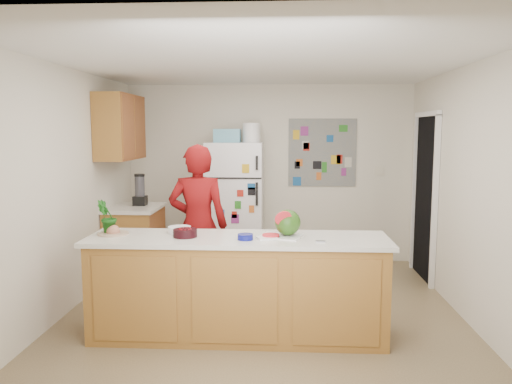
# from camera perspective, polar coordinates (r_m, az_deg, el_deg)

# --- Properties ---
(floor) EXTENTS (4.00, 4.50, 0.02)m
(floor) POSITION_cam_1_polar(r_m,az_deg,el_deg) (5.18, 0.72, -14.09)
(floor) COLOR brown
(floor) RESTS_ON ground
(wall_back) EXTENTS (4.00, 0.02, 2.50)m
(wall_back) POSITION_cam_1_polar(r_m,az_deg,el_deg) (7.12, 1.50, 2.13)
(wall_back) COLOR beige
(wall_back) RESTS_ON ground
(wall_left) EXTENTS (0.02, 4.50, 2.50)m
(wall_left) POSITION_cam_1_polar(r_m,az_deg,el_deg) (5.35, -21.32, 0.02)
(wall_left) COLOR beige
(wall_left) RESTS_ON ground
(wall_right) EXTENTS (0.02, 4.50, 2.50)m
(wall_right) POSITION_cam_1_polar(r_m,az_deg,el_deg) (5.19, 23.49, -0.28)
(wall_right) COLOR beige
(wall_right) RESTS_ON ground
(ceiling) EXTENTS (4.00, 4.50, 0.02)m
(ceiling) POSITION_cam_1_polar(r_m,az_deg,el_deg) (4.88, 0.77, 14.71)
(ceiling) COLOR white
(ceiling) RESTS_ON wall_back
(doorway) EXTENTS (0.03, 0.85, 2.04)m
(doorway) POSITION_cam_1_polar(r_m,az_deg,el_deg) (6.58, 18.82, -0.66)
(doorway) COLOR black
(doorway) RESTS_ON ground
(peninsula_base) EXTENTS (2.60, 0.62, 0.88)m
(peninsula_base) POSITION_cam_1_polar(r_m,az_deg,el_deg) (4.57, -2.09, -11.03)
(peninsula_base) COLOR brown
(peninsula_base) RESTS_ON floor
(peninsula_top) EXTENTS (2.68, 0.70, 0.04)m
(peninsula_top) POSITION_cam_1_polar(r_m,az_deg,el_deg) (4.45, -2.12, -5.40)
(peninsula_top) COLOR silver
(peninsula_top) RESTS_ON peninsula_base
(side_counter_base) EXTENTS (0.60, 0.80, 0.86)m
(side_counter_base) POSITION_cam_1_polar(r_m,az_deg,el_deg) (6.62, -13.62, -5.63)
(side_counter_base) COLOR brown
(side_counter_base) RESTS_ON floor
(side_counter_top) EXTENTS (0.64, 0.84, 0.04)m
(side_counter_top) POSITION_cam_1_polar(r_m,az_deg,el_deg) (6.54, -13.73, -1.78)
(side_counter_top) COLOR silver
(side_counter_top) RESTS_ON side_counter_base
(upper_cabinets) EXTENTS (0.35, 1.00, 0.80)m
(upper_cabinets) POSITION_cam_1_polar(r_m,az_deg,el_deg) (6.46, -15.24, 7.16)
(upper_cabinets) COLOR brown
(upper_cabinets) RESTS_ON wall_left
(refrigerator) EXTENTS (0.75, 0.70, 1.70)m
(refrigerator) POSITION_cam_1_polar(r_m,az_deg,el_deg) (6.82, -2.39, -1.48)
(refrigerator) COLOR silver
(refrigerator) RESTS_ON floor
(fridge_top_bin) EXTENTS (0.35, 0.28, 0.18)m
(fridge_top_bin) POSITION_cam_1_polar(r_m,az_deg,el_deg) (6.75, -3.28, 6.44)
(fridge_top_bin) COLOR #5999B2
(fridge_top_bin) RESTS_ON refrigerator
(photo_collage) EXTENTS (0.95, 0.01, 0.95)m
(photo_collage) POSITION_cam_1_polar(r_m,az_deg,el_deg) (7.10, 7.58, 4.48)
(photo_collage) COLOR slate
(photo_collage) RESTS_ON wall_back
(person) EXTENTS (0.63, 0.42, 1.72)m
(person) POSITION_cam_1_polar(r_m,az_deg,el_deg) (5.31, -6.62, -3.85)
(person) COLOR #6A0A0B
(person) RESTS_ON floor
(blender_appliance) EXTENTS (0.12, 0.12, 0.38)m
(blender_appliance) POSITION_cam_1_polar(r_m,az_deg,el_deg) (6.59, -13.13, 0.15)
(blender_appliance) COLOR black
(blender_appliance) RESTS_ON side_counter_top
(cutting_board) EXTENTS (0.42, 0.36, 0.01)m
(cutting_board) POSITION_cam_1_polar(r_m,az_deg,el_deg) (4.45, 2.86, -5.07)
(cutting_board) COLOR silver
(cutting_board) RESTS_ON peninsula_top
(watermelon) EXTENTS (0.23, 0.23, 0.23)m
(watermelon) POSITION_cam_1_polar(r_m,az_deg,el_deg) (4.44, 3.64, -3.50)
(watermelon) COLOR #275419
(watermelon) RESTS_ON cutting_board
(watermelon_slice) EXTENTS (0.15, 0.15, 0.02)m
(watermelon_slice) POSITION_cam_1_polar(r_m,az_deg,el_deg) (4.40, 1.70, -4.98)
(watermelon_slice) COLOR red
(watermelon_slice) RESTS_ON cutting_board
(cherry_bowl) EXTENTS (0.27, 0.27, 0.07)m
(cherry_bowl) POSITION_cam_1_polar(r_m,az_deg,el_deg) (4.48, -8.10, -4.67)
(cherry_bowl) COLOR black
(cherry_bowl) RESTS_ON peninsula_top
(white_bowl) EXTENTS (0.22, 0.22, 0.06)m
(white_bowl) POSITION_cam_1_polar(r_m,az_deg,el_deg) (4.66, -8.73, -4.29)
(white_bowl) COLOR silver
(white_bowl) RESTS_ON peninsula_top
(cobalt_bowl) EXTENTS (0.17, 0.17, 0.05)m
(cobalt_bowl) POSITION_cam_1_polar(r_m,az_deg,el_deg) (4.33, -1.23, -5.14)
(cobalt_bowl) COLOR #0A0E66
(cobalt_bowl) RESTS_ON peninsula_top
(plate) EXTENTS (0.30, 0.30, 0.02)m
(plate) POSITION_cam_1_polar(r_m,az_deg,el_deg) (4.73, -16.01, -4.59)
(plate) COLOR beige
(plate) RESTS_ON peninsula_top
(paper_towel) EXTENTS (0.20, 0.19, 0.02)m
(paper_towel) POSITION_cam_1_polar(r_m,az_deg,el_deg) (4.36, 1.24, -5.27)
(paper_towel) COLOR white
(paper_towel) RESTS_ON peninsula_top
(keys) EXTENTS (0.08, 0.04, 0.01)m
(keys) POSITION_cam_1_polar(r_m,az_deg,el_deg) (4.28, 7.39, -5.62)
(keys) COLOR slate
(keys) RESTS_ON peninsula_top
(potted_plant) EXTENTS (0.22, 0.22, 0.32)m
(potted_plant) POSITION_cam_1_polar(r_m,az_deg,el_deg) (4.73, -16.67, -2.76)
(potted_plant) COLOR #103E0D
(potted_plant) RESTS_ON peninsula_top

